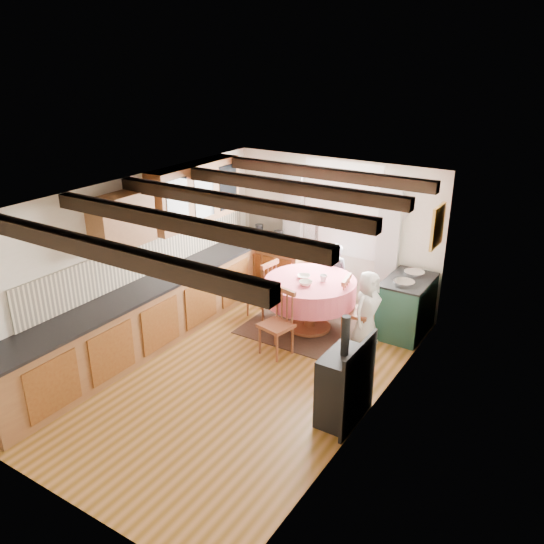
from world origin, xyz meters
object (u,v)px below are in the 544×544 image
Objects in this scene: child_far at (335,278)px; cup at (323,278)px; chair_near at (276,323)px; chair_right at (356,310)px; aga_range at (406,306)px; dining_table at (310,305)px; cast_iron_stove at (344,369)px; child_right at (367,309)px; chair_left at (262,288)px.

child_far is 10.61× the size of cup.
chair_right is (0.76, 0.98, 0.00)m from chair_near.
chair_right is 0.80m from aga_range.
aga_range is at bearing -52.56° from chair_right.
dining_table is 0.50m from cup.
aga_range is 2.42m from cast_iron_stove.
child_right reaches higher than aga_range.
dining_table is at bearing -164.73° from cup.
cast_iron_stove is (1.36, -1.72, 0.25)m from dining_table.
aga_range is (0.55, 0.59, -0.04)m from chair_right.
aga_range is 1.25m from child_far.
child_right is (0.89, 0.06, 0.15)m from dining_table.
chair_left reaches higher than cup.
cup is (1.07, 0.02, 0.40)m from chair_left.
child_far reaches higher than chair_left.
cast_iron_stove is at bearing -153.69° from child_right.
cup is at bearing 123.66° from cast_iron_stove.
child_right is at bearing 134.63° from child_far.
child_right is (0.94, 0.94, 0.08)m from chair_near.
chair_near is at bearing -129.83° from aga_range.
dining_table is 1.43× the size of chair_near.
dining_table is 1.17× the size of child_far.
chair_near reaches higher than aga_range.
dining_table is 1.41× the size of aga_range.
chair_left is 1.14m from cup.
chair_left is at bearing 144.35° from chair_near.
chair_left is at bearing -162.89° from aga_range.
child_far is at bearing 34.79° from chair_right.
cast_iron_stove reaches higher than child_far.
child_right is (-0.36, -0.63, 0.11)m from aga_range.
child_right is at bearing -111.48° from chair_right.
chair_near is 1.23m from chair_left.
chair_right is 8.78× the size of cup.
dining_table is at bearing -151.20° from aga_range.
chair_near is at bearing 82.44° from child_far.
child_right reaches higher than cup.
chair_near is at bearing -104.29° from cup.
cup is (0.18, 0.05, 0.46)m from dining_table.
dining_table is at bearing 128.39° from cast_iron_stove.
cast_iron_stove is at bearing 112.93° from child_far.
child_right is 10.17× the size of cup.
dining_table is 0.90m from child_right.
chair_right is at bearing 99.34° from chair_left.
cast_iron_stove is at bearing -170.09° from chair_right.
dining_table is 2.21m from cast_iron_stove.
aga_range is at bearing 30.85° from cup.
cup is at bearing 85.41° from chair_right.
cast_iron_stove is at bearing -56.34° from cup.
cup is (0.24, 0.93, 0.40)m from chair_near.
chair_right reaches higher than chair_left.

